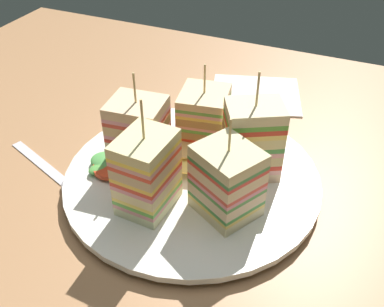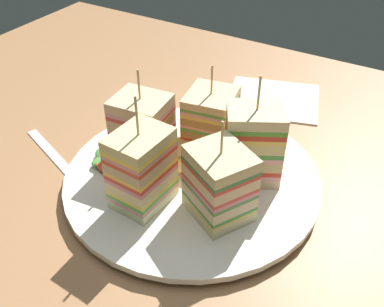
% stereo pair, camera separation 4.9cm
% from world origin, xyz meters
% --- Properties ---
extents(ground_plane, '(1.09, 0.82, 0.02)m').
position_xyz_m(ground_plane, '(0.00, 0.00, -0.01)').
color(ground_plane, '#A2714A').
extents(plate, '(0.29, 0.29, 0.01)m').
position_xyz_m(plate, '(0.00, 0.00, 0.01)').
color(plate, white).
rests_on(plate, ground_plane).
extents(sandwich_wedge_0, '(0.07, 0.06, 0.12)m').
position_xyz_m(sandwich_wedge_0, '(0.07, 0.00, 0.05)').
color(sandwich_wedge_0, '#D0C688').
rests_on(sandwich_wedge_0, plate).
extents(sandwich_wedge_1, '(0.05, 0.06, 0.13)m').
position_xyz_m(sandwich_wedge_1, '(0.02, 0.06, 0.06)').
color(sandwich_wedge_1, beige).
rests_on(sandwich_wedge_1, plate).
extents(sandwich_wedge_2, '(0.08, 0.08, 0.11)m').
position_xyz_m(sandwich_wedge_2, '(-0.05, 0.04, 0.05)').
color(sandwich_wedge_2, beige).
rests_on(sandwich_wedge_2, plate).
extents(sandwich_wedge_3, '(0.08, 0.07, 0.13)m').
position_xyz_m(sandwich_wedge_3, '(-0.06, -0.03, 0.06)').
color(sandwich_wedge_3, beige).
rests_on(sandwich_wedge_3, plate).
extents(sandwich_wedge_4, '(0.07, 0.07, 0.11)m').
position_xyz_m(sandwich_wedge_4, '(0.01, -0.07, 0.05)').
color(sandwich_wedge_4, beige).
rests_on(sandwich_wedge_4, plate).
extents(chip_pile, '(0.07, 0.07, 0.02)m').
position_xyz_m(chip_pile, '(0.02, -0.01, 0.02)').
color(chip_pile, '#E5D478').
rests_on(chip_pile, plate).
extents(salad_garnish, '(0.05, 0.06, 0.01)m').
position_xyz_m(salad_garnish, '(0.09, 0.03, 0.02)').
color(salad_garnish, '#53A14F').
rests_on(salad_garnish, plate).
extents(spoon, '(0.14, 0.07, 0.01)m').
position_xyz_m(spoon, '(0.14, 0.06, 0.00)').
color(spoon, silver).
rests_on(spoon, ground_plane).
extents(napkin, '(0.16, 0.15, 0.01)m').
position_xyz_m(napkin, '(-0.01, -0.23, 0.00)').
color(napkin, silver).
rests_on(napkin, ground_plane).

